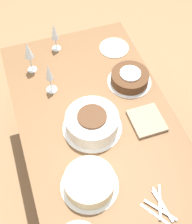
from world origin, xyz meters
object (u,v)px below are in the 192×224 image
cake_center_white (92,122)px  cake_front_chocolate (130,78)px  wine_glass_near (54,33)px  wine_glass_far (49,74)px  wine_glass_extra (28,51)px  cake_back_decorated (89,182)px

cake_center_white → cake_front_chocolate: 0.40m
wine_glass_near → wine_glass_far: bearing=161.1°
cake_center_white → wine_glass_extra: wine_glass_extra is taller
wine_glass_near → wine_glass_far: wine_glass_far is taller
cake_front_chocolate → wine_glass_far: wine_glass_far is taller
wine_glass_far → wine_glass_extra: (0.20, 0.08, 0.02)m
cake_front_chocolate → wine_glass_near: 0.57m
wine_glass_near → cake_back_decorated: bearing=174.9°
cake_front_chocolate → wine_glass_far: bearing=78.9°
cake_back_decorated → wine_glass_extra: bearing=7.0°
cake_back_decorated → wine_glass_far: size_ratio=1.36×
cake_center_white → wine_glass_near: wine_glass_near is taller
cake_front_chocolate → wine_glass_extra: wine_glass_extra is taller
cake_center_white → cake_front_chocolate: (0.24, -0.32, -0.02)m
cake_center_white → cake_front_chocolate: bearing=-52.8°
cake_front_chocolate → cake_back_decorated: cake_back_decorated is taller
cake_front_chocolate → wine_glass_near: (0.43, 0.35, 0.10)m
cake_center_white → cake_back_decorated: cake_center_white is taller
cake_front_chocolate → cake_back_decorated: bearing=142.0°
cake_center_white → cake_back_decorated: (-0.32, 0.12, -0.01)m
cake_center_white → wine_glass_near: (0.68, 0.03, 0.08)m
cake_back_decorated → wine_glass_near: 1.00m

